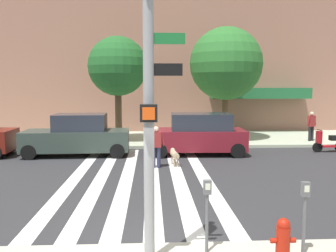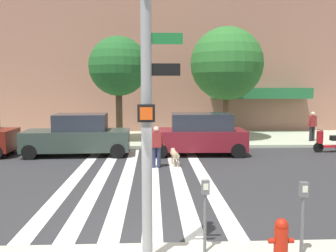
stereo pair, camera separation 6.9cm
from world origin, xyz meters
name	(u,v)px [view 2 (the right image)]	position (x,y,z in m)	size (l,w,h in m)	color
ground_plane	(148,177)	(0.00, 5.60, 0.00)	(160.00, 160.00, 0.00)	#2B2B2D
sidewalk_far	(150,139)	(0.00, 14.21, 0.07)	(80.00, 6.00, 0.15)	#A8B197
crosswalk_stripes	(140,177)	(-0.30, 5.60, 0.00)	(4.95, 10.61, 0.01)	silver
traffic_light_pole	(147,65)	(0.08, -0.76, 3.52)	(0.74, 0.46, 5.80)	gray
fire_hydrant	(281,240)	(2.39, -0.80, 0.52)	(0.44, 0.32, 0.76)	#A11A0C
parking_meter_second_along	(303,209)	(2.81, -0.65, 1.03)	(0.14, 0.11, 1.36)	#515456
parking_meter_third_along	(205,206)	(1.11, -0.44, 1.03)	(0.14, 0.11, 1.36)	#515456
parked_car_behind_first	(78,136)	(-3.29, 9.68, 0.91)	(4.85, 2.04, 1.92)	#2F3B34
parked_car_third_in_line	(198,134)	(2.31, 9.67, 0.95)	(4.50, 2.13, 1.93)	maroon
parked_scooter	(330,142)	(8.77, 9.92, 0.48)	(1.63, 0.50, 1.11)	black
street_tree_nearest	(118,67)	(-1.70, 12.96, 4.26)	(3.26, 3.26, 5.77)	#4C3823
street_tree_middle	(227,64)	(4.34, 13.28, 4.45)	(4.10, 4.10, 6.37)	#4C3823
pedestrian_dog_walker	(156,144)	(0.30, 7.00, 0.93)	(0.71, 0.28, 1.64)	#282D4C
dog_on_leash	(175,155)	(1.04, 7.38, 0.44)	(0.34, 1.11, 0.65)	tan
pedestrian_bystander	(312,125)	(9.06, 12.47, 1.08)	(0.68, 0.37, 1.64)	black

